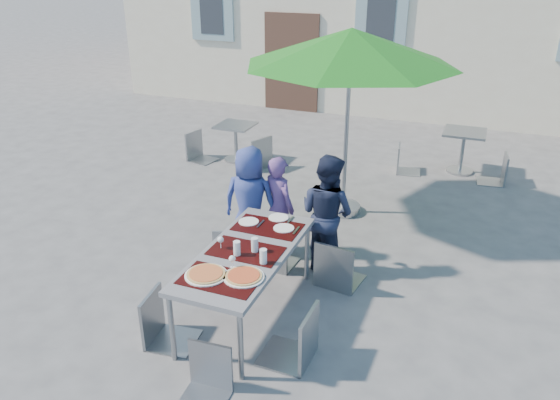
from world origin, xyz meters
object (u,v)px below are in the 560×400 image
at_px(chair_1, 274,226).
at_px(bg_chair_l_0, 197,129).
at_px(chair_4, 298,305).
at_px(chair_3, 159,290).
at_px(chair_5, 204,346).
at_px(patio_umbrella, 351,48).
at_px(pizza_near_right, 244,276).
at_px(cafe_table_1, 463,145).
at_px(child_2, 327,214).
at_px(bg_chair_r_1, 501,151).
at_px(cafe_table_0, 236,138).
at_px(chair_2, 339,237).
at_px(bg_chair_l_1, 406,143).
at_px(child_0, 250,201).
at_px(dining_table, 246,256).
at_px(chair_0, 229,224).
at_px(pizza_near_left, 206,274).
at_px(bg_chair_r_0, 257,133).
at_px(child_1, 279,207).

bearing_deg(chair_1, bg_chair_l_0, 132.21).
xyz_separation_m(chair_1, chair_4, (0.81, -1.42, 0.06)).
bearing_deg(chair_3, chair_5, -33.21).
bearing_deg(patio_umbrella, bg_chair_l_0, 158.93).
relative_size(pizza_near_right, cafe_table_1, 0.51).
xyz_separation_m(child_2, bg_chair_r_1, (1.81, 3.53, -0.17)).
bearing_deg(pizza_near_right, cafe_table_1, 74.74).
xyz_separation_m(cafe_table_0, cafe_table_1, (3.79, 0.87, 0.06)).
xyz_separation_m(child_2, chair_5, (-0.31, -2.33, -0.19)).
bearing_deg(cafe_table_1, chair_2, -103.23).
bearing_deg(chair_1, pizza_near_right, -78.72).
bearing_deg(bg_chair_l_1, child_2, -95.13).
relative_size(child_0, bg_chair_l_1, 1.55).
xyz_separation_m(child_2, chair_2, (0.24, -0.33, -0.09)).
xyz_separation_m(dining_table, chair_0, (-0.63, 0.89, -0.19)).
xyz_separation_m(pizza_near_left, chair_5, (0.30, -0.60, -0.25)).
relative_size(dining_table, pizza_near_right, 4.97).
bearing_deg(chair_0, bg_chair_r_1, 52.91).
distance_m(child_0, chair_0, 0.39).
bearing_deg(chair_3, cafe_table_1, 68.31).
xyz_separation_m(pizza_near_left, bg_chair_r_0, (-1.46, 4.46, -0.14)).
height_order(child_0, chair_2, child_0).
bearing_deg(bg_chair_r_0, bg_chair_l_0, -179.59).
bearing_deg(chair_0, dining_table, -54.55).
distance_m(pizza_near_right, chair_3, 0.82).
relative_size(bg_chair_l_1, bg_chair_r_1, 0.95).
relative_size(pizza_near_right, child_2, 0.26).
relative_size(cafe_table_0, bg_chair_l_1, 0.75).
xyz_separation_m(chair_3, cafe_table_0, (-1.54, 4.79, -0.14)).
bearing_deg(bg_chair_l_0, cafe_table_0, 18.55).
height_order(cafe_table_0, bg_chair_l_0, bg_chair_l_0).
relative_size(dining_table, child_0, 1.35).
bearing_deg(chair_2, bg_chair_r_0, 127.04).
xyz_separation_m(child_0, chair_0, (-0.12, -0.33, -0.17)).
relative_size(pizza_near_left, chair_2, 0.37).
distance_m(chair_0, chair_2, 1.33).
bearing_deg(chair_5, chair_0, 111.09).
bearing_deg(child_1, bg_chair_r_0, -37.62).
xyz_separation_m(chair_3, chair_5, (0.73, -0.48, -0.05)).
bearing_deg(bg_chair_l_1, pizza_near_left, -100.01).
height_order(chair_2, patio_umbrella, patio_umbrella).
distance_m(child_0, chair_2, 1.26).
distance_m(chair_5, bg_chair_r_1, 6.23).
bearing_deg(bg_chair_l_1, chair_1, -103.20).
bearing_deg(dining_table, chair_3, -131.10).
distance_m(child_2, chair_0, 1.15).
xyz_separation_m(chair_0, cafe_table_0, (-1.49, 3.24, -0.09)).
height_order(pizza_near_left, chair_0, chair_0).
bearing_deg(chair_0, cafe_table_0, 114.72).
relative_size(pizza_near_right, bg_chair_r_0, 0.35).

